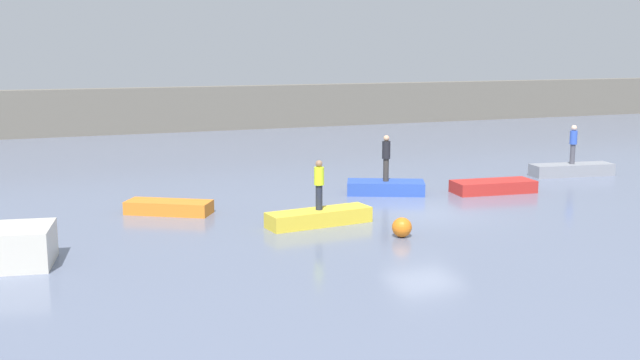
{
  "coord_description": "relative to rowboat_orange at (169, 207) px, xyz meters",
  "views": [
    {
      "loc": [
        -12.45,
        -22.23,
        5.71
      ],
      "look_at": [
        -2.73,
        3.05,
        0.84
      ],
      "focal_mm": 41.81,
      "sensor_mm": 36.0,
      "label": 1
    }
  ],
  "objects": [
    {
      "name": "mooring_buoy",
      "position": [
        6.06,
        -5.77,
        0.08
      ],
      "size": [
        0.61,
        0.61,
        0.61
      ],
      "primitive_type": "sphere",
      "color": "orange",
      "rests_on": "ground_plane"
    },
    {
      "name": "person_hiviz_shirt",
      "position": [
        4.27,
        -3.39,
        1.17
      ],
      "size": [
        0.32,
        0.32,
        1.62
      ],
      "color": "#232838",
      "rests_on": "rowboat_yellow"
    },
    {
      "name": "rowboat_yellow",
      "position": [
        4.27,
        -3.39,
        0.02
      ],
      "size": [
        3.58,
        1.36,
        0.5
      ],
      "primitive_type": "cube",
      "rotation": [
        0.0,
        0.0,
        0.12
      ],
      "color": "gold",
      "rests_on": "ground_plane"
    },
    {
      "name": "person_dark_shirt",
      "position": [
        8.56,
        0.5,
        1.29
      ],
      "size": [
        0.32,
        0.32,
        1.81
      ],
      "color": "#38332D",
      "rests_on": "rowboat_blue"
    },
    {
      "name": "embankment_wall",
      "position": [
        8.3,
        25.17,
        1.28
      ],
      "size": [
        80.0,
        1.2,
        3.01
      ],
      "primitive_type": "cube",
      "color": "#666056",
      "rests_on": "ground_plane"
    },
    {
      "name": "rowboat_blue",
      "position": [
        8.56,
        0.5,
        0.03
      ],
      "size": [
        3.26,
        2.41,
        0.5
      ],
      "primitive_type": "cube",
      "rotation": [
        0.0,
        0.0,
        -0.43
      ],
      "color": "#2B4CAD",
      "rests_on": "ground_plane"
    },
    {
      "name": "ground_plane",
      "position": [
        8.3,
        -3.14,
        -0.23
      ],
      "size": [
        120.0,
        120.0,
        0.0
      ],
      "primitive_type": "plane",
      "color": "slate"
    },
    {
      "name": "person_blue_shirt",
      "position": [
        18.19,
        1.29,
        1.29
      ],
      "size": [
        0.32,
        0.32,
        1.74
      ],
      "color": "#4C4C56",
      "rests_on": "rowboat_grey"
    },
    {
      "name": "rowboat_orange",
      "position": [
        0.0,
        0.0,
        0.0
      ],
      "size": [
        3.05,
        2.4,
        0.45
      ],
      "primitive_type": "cube",
      "rotation": [
        0.0,
        0.0,
        -0.54
      ],
      "color": "orange",
      "rests_on": "ground_plane"
    },
    {
      "name": "rowboat_red",
      "position": [
        12.67,
        -0.78,
        0.01
      ],
      "size": [
        3.37,
        1.59,
        0.48
      ],
      "primitive_type": "cube",
      "rotation": [
        0.0,
        0.0,
        -0.1
      ],
      "color": "red",
      "rests_on": "ground_plane"
    },
    {
      "name": "rowboat_grey",
      "position": [
        18.19,
        1.29,
        0.04
      ],
      "size": [
        3.85,
        1.53,
        0.53
      ],
      "primitive_type": "cube",
      "rotation": [
        0.0,
        0.0,
        -0.14
      ],
      "color": "gray",
      "rests_on": "ground_plane"
    }
  ]
}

